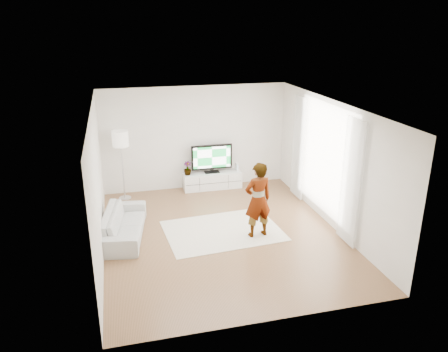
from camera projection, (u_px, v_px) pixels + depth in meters
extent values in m
plane|color=#8C5E3F|center=(222.00, 234.00, 9.51)|extent=(6.00, 6.00, 0.00)
plane|color=white|center=(222.00, 107.00, 8.56)|extent=(6.00, 6.00, 0.00)
cube|color=white|center=(97.00, 184.00, 8.46)|extent=(0.02, 6.00, 2.80)
cube|color=white|center=(332.00, 165.00, 9.62)|extent=(0.02, 6.00, 2.80)
cube|color=white|center=(195.00, 138.00, 11.77)|extent=(5.00, 0.02, 2.80)
cube|color=white|center=(272.00, 241.00, 6.30)|extent=(5.00, 0.02, 2.80)
cube|color=white|center=(325.00, 158.00, 9.87)|extent=(0.01, 2.60, 2.50)
cube|color=white|center=(351.00, 183.00, 8.70)|extent=(0.04, 0.70, 2.60)
cube|color=white|center=(299.00, 148.00, 11.07)|extent=(0.04, 0.70, 2.60)
cube|color=white|center=(212.00, 180.00, 12.05)|extent=(1.60, 0.45, 0.45)
cube|color=black|center=(214.00, 183.00, 11.84)|extent=(1.55, 0.00, 0.01)
cube|color=black|center=(200.00, 184.00, 11.75)|extent=(0.01, 0.00, 0.40)
cube|color=black|center=(228.00, 182.00, 11.93)|extent=(0.01, 0.00, 0.40)
cube|color=black|center=(212.00, 172.00, 12.00)|extent=(0.40, 0.22, 0.02)
cube|color=black|center=(212.00, 170.00, 11.98)|extent=(0.08, 0.05, 0.08)
cube|color=black|center=(212.00, 157.00, 11.85)|extent=(1.13, 0.06, 0.68)
cube|color=#178E39|center=(212.00, 157.00, 11.82)|extent=(1.03, 0.01, 0.58)
cube|color=white|center=(237.00, 167.00, 12.10)|extent=(0.07, 0.17, 0.23)
cube|color=#4CB2FF|center=(238.00, 167.00, 12.01)|extent=(0.01, 0.00, 0.12)
imported|color=#3F7238|center=(187.00, 168.00, 11.75)|extent=(0.26, 0.26, 0.37)
cube|color=beige|center=(223.00, 231.00, 9.66)|extent=(2.62, 1.98, 0.01)
imported|color=#334772|center=(258.00, 200.00, 9.17)|extent=(0.65, 0.48, 1.65)
imported|color=silver|center=(124.00, 224.00, 9.33)|extent=(1.09, 2.10, 0.59)
cylinder|color=silver|center=(125.00, 198.00, 11.43)|extent=(0.31, 0.31, 0.02)
cylinder|color=silver|center=(123.00, 172.00, 11.19)|extent=(0.04, 0.04, 1.39)
cylinder|color=white|center=(120.00, 139.00, 10.89)|extent=(0.40, 0.40, 0.39)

